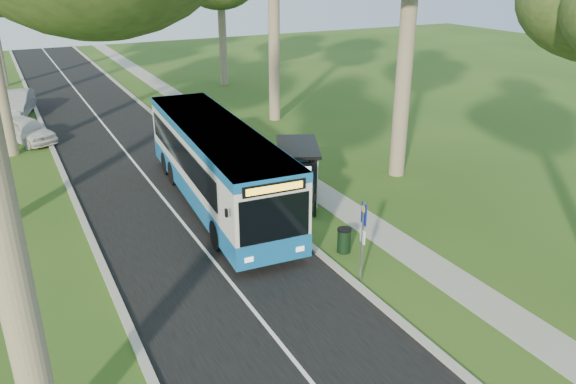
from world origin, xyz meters
name	(u,v)px	position (x,y,z in m)	size (l,w,h in m)	color
ground	(330,264)	(0.00, 0.00, 0.00)	(120.00, 120.00, 0.00)	#264B17
road	(153,186)	(-3.50, 10.00, 0.01)	(7.00, 100.00, 0.02)	black
kerb_east	(223,172)	(0.00, 10.00, 0.06)	(0.25, 100.00, 0.12)	#9E9B93
kerb_west	(74,198)	(-7.00, 10.00, 0.06)	(0.25, 100.00, 0.12)	#9E9B93
centre_line	(153,185)	(-3.50, 10.00, 0.02)	(0.12, 100.00, 0.01)	white
footpath	(278,164)	(3.00, 10.00, 0.01)	(1.50, 100.00, 0.02)	gray
bus	(216,165)	(-1.54, 6.65, 1.77)	(3.57, 13.05, 3.42)	silver
bus_stop_sign	(363,233)	(0.30, -1.43, 1.73)	(0.14, 0.39, 2.80)	gray
bus_shelter	(306,166)	(1.60, 4.59, 1.88)	(2.81, 3.51, 2.66)	black
litter_bin	(344,240)	(0.90, 0.50, 0.46)	(0.52, 0.52, 0.91)	black
car_white	(27,130)	(-8.02, 20.03, 0.72)	(1.69, 4.21, 1.43)	silver
car_silver	(16,104)	(-8.19, 26.88, 0.83)	(1.75, 5.01, 1.65)	#97999E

